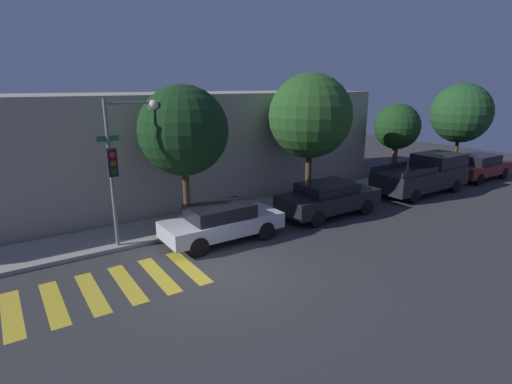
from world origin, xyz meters
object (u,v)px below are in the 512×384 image
at_px(sedan_middle, 328,198).
at_px(tree_behind_truck, 461,113).
at_px(pickup_truck, 424,174).
at_px(tree_midblock, 310,116).
at_px(sedan_far_end, 479,166).
at_px(tree_near_corner, 183,131).
at_px(sedan_near_corner, 222,221).
at_px(tree_far_end, 397,127).
at_px(traffic_light_pole, 122,152).

xyz_separation_m(sedan_middle, tree_behind_truck, (12.87, 1.91, 2.94)).
bearing_deg(tree_behind_truck, pickup_truck, -162.67).
bearing_deg(tree_midblock, sedan_far_end, -9.40).
distance_m(pickup_truck, tree_behind_truck, 6.99).
distance_m(sedan_middle, sedan_far_end, 12.08).
height_order(pickup_truck, tree_near_corner, tree_near_corner).
relative_size(tree_midblock, tree_behind_truck, 1.08).
bearing_deg(sedan_near_corner, sedan_far_end, 0.00).
xyz_separation_m(tree_near_corner, tree_far_end, (12.39, 0.00, -0.57)).
height_order(tree_near_corner, tree_far_end, tree_near_corner).
relative_size(pickup_truck, tree_far_end, 1.22).
bearing_deg(sedan_far_end, tree_behind_truck, 67.61).
bearing_deg(tree_behind_truck, tree_midblock, 180.00).
relative_size(sedan_near_corner, sedan_far_end, 0.97).
relative_size(sedan_near_corner, tree_far_end, 0.96).
distance_m(sedan_near_corner, tree_behind_truck, 18.39).
xyz_separation_m(pickup_truck, sedan_far_end, (5.35, 0.00, -0.19)).
bearing_deg(traffic_light_pole, pickup_truck, -4.88).
distance_m(tree_far_end, tree_behind_truck, 6.14).
bearing_deg(traffic_light_pole, tree_near_corner, 14.67).
relative_size(sedan_middle, tree_far_end, 1.01).
height_order(tree_midblock, tree_far_end, tree_midblock).
relative_size(traffic_light_pole, sedan_far_end, 1.14).
xyz_separation_m(tree_midblock, tree_far_end, (6.23, 0.00, -0.84)).
bearing_deg(tree_behind_truck, tree_near_corner, -180.00).
bearing_deg(sedan_near_corner, tree_far_end, 9.12).
relative_size(sedan_middle, sedan_far_end, 1.02).
height_order(pickup_truck, sedan_far_end, pickup_truck).
distance_m(tree_midblock, tree_behind_truck, 12.35).
bearing_deg(tree_far_end, sedan_middle, -164.16).
bearing_deg(tree_far_end, sedan_far_end, -19.76).
relative_size(sedan_far_end, tree_midblock, 0.74).
height_order(traffic_light_pole, tree_behind_truck, tree_behind_truck).
bearing_deg(tree_near_corner, sedan_far_end, -6.17).
bearing_deg(pickup_truck, sedan_far_end, 0.00).
relative_size(pickup_truck, sedan_far_end, 1.24).
bearing_deg(sedan_near_corner, tree_near_corner, 103.82).
xyz_separation_m(tree_far_end, tree_behind_truck, (6.12, 0.00, 0.49)).
height_order(traffic_light_pole, sedan_near_corner, traffic_light_pole).
height_order(traffic_light_pole, tree_far_end, traffic_light_pole).
bearing_deg(tree_near_corner, tree_behind_truck, 0.00).
xyz_separation_m(sedan_near_corner, pickup_truck, (11.90, -0.00, 0.24)).
bearing_deg(tree_far_end, pickup_truck, -90.54).
distance_m(traffic_light_pole, sedan_middle, 8.61).
bearing_deg(sedan_middle, tree_behind_truck, 8.46).
distance_m(traffic_light_pole, tree_midblock, 8.69).
xyz_separation_m(pickup_truck, tree_behind_truck, (6.14, 1.91, 2.75)).
height_order(sedan_near_corner, tree_near_corner, tree_near_corner).
bearing_deg(sedan_far_end, tree_midblock, 170.60).
height_order(sedan_near_corner, tree_far_end, tree_far_end).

